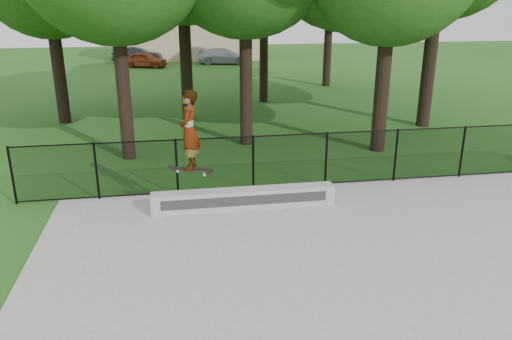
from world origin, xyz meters
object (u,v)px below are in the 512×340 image
object	(u,v)px
grind_ledge	(244,199)
skater_airborne	(189,131)
car_a	(145,60)
car_b	(138,55)
car_c	(224,56)

from	to	relation	value
grind_ledge	skater_airborne	bearing A→B (deg)	-167.63
grind_ledge	skater_airborne	xyz separation A→B (m)	(-1.27, -0.28, 1.81)
grind_ledge	car_a	bearing A→B (deg)	97.24
car_a	car_b	bearing A→B (deg)	32.87
car_b	grind_ledge	bearing A→B (deg)	-166.15
car_a	skater_airborne	distance (m)	27.89
grind_ledge	skater_airborne	world-z (taller)	skater_airborne
grind_ledge	skater_airborne	distance (m)	2.23
car_c	skater_airborne	distance (m)	29.14
skater_airborne	car_c	bearing A→B (deg)	82.42
car_a	grind_ledge	bearing A→B (deg)	-152.94
grind_ledge	car_b	xyz separation A→B (m)	(-4.15, 30.33, 0.33)
grind_ledge	car_c	xyz separation A→B (m)	(2.57, 28.57, 0.30)
grind_ledge	skater_airborne	size ratio (longest dim) A/B	2.30
car_b	car_c	xyz separation A→B (m)	(6.72, -1.76, -0.04)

